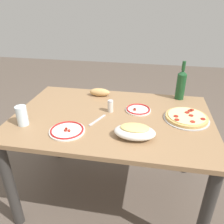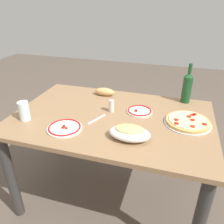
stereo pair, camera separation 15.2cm
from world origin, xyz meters
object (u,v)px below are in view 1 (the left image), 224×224
object	(u,v)px
baked_pasta_dish	(135,131)
bread_loaf	(100,92)
pepperoni_pizza	(186,117)
water_glass	(22,116)
spice_shaker	(110,106)
dining_table	(112,130)
side_plate_far	(138,110)
side_plate_near	(67,130)
wine_bottle	(181,84)

from	to	relation	value
baked_pasta_dish	bread_loaf	world-z (taller)	baked_pasta_dish
pepperoni_pizza	water_glass	distance (m)	1.06
spice_shaker	baked_pasta_dish	bearing A→B (deg)	-55.99
baked_pasta_dish	dining_table	bearing A→B (deg)	127.14
pepperoni_pizza	side_plate_far	bearing A→B (deg)	168.02
side_plate_near	bread_loaf	xyz separation A→B (m)	(0.07, 0.57, 0.02)
baked_pasta_dish	spice_shaker	world-z (taller)	spice_shaker
dining_table	baked_pasta_dish	size ratio (longest dim) A/B	5.59
dining_table	water_glass	size ratio (longest dim) A/B	10.56
pepperoni_pizza	side_plate_near	world-z (taller)	pepperoni_pizza
baked_pasta_dish	bread_loaf	xyz separation A→B (m)	(-0.34, 0.55, -0.01)
pepperoni_pizza	wine_bottle	bearing A→B (deg)	93.52
dining_table	bread_loaf	xyz separation A→B (m)	(-0.16, 0.32, 0.15)
side_plate_far	side_plate_near	bearing A→B (deg)	-138.31
dining_table	wine_bottle	xyz separation A→B (m)	(0.47, 0.38, 0.24)
dining_table	pepperoni_pizza	distance (m)	0.51
dining_table	side_plate_near	size ratio (longest dim) A/B	6.21
bread_loaf	side_plate_near	bearing A→B (deg)	-97.02
spice_shaker	water_glass	bearing A→B (deg)	-151.74
side_plate_far	bread_loaf	bearing A→B (deg)	147.49
dining_table	baked_pasta_dish	bearing A→B (deg)	-52.86
dining_table	baked_pasta_dish	distance (m)	0.33
bread_loaf	spice_shaker	bearing A→B (deg)	-61.97
pepperoni_pizza	bread_loaf	bearing A→B (deg)	156.90
dining_table	spice_shaker	size ratio (longest dim) A/B	15.43
wine_bottle	side_plate_far	bearing A→B (deg)	-138.24
water_glass	side_plate_near	bearing A→B (deg)	-5.97
pepperoni_pizza	water_glass	bearing A→B (deg)	-166.02
pepperoni_pizza	side_plate_far	size ratio (longest dim) A/B	1.66
spice_shaker	bread_loaf	bearing A→B (deg)	118.03
pepperoni_pizza	wine_bottle	size ratio (longest dim) A/B	0.99
dining_table	pepperoni_pizza	bearing A→B (deg)	4.89
water_glass	side_plate_near	size ratio (longest dim) A/B	0.59
baked_pasta_dish	water_glass	size ratio (longest dim) A/B	1.89
dining_table	spice_shaker	bearing A→B (deg)	110.01
dining_table	side_plate_far	distance (m)	0.24
baked_pasta_dish	side_plate_far	xyz separation A→B (m)	(-0.01, 0.34, -0.03)
wine_bottle	side_plate_near	distance (m)	0.95
side_plate_near	side_plate_far	bearing A→B (deg)	41.69
dining_table	side_plate_near	xyz separation A→B (m)	(-0.23, -0.25, 0.12)
dining_table	wine_bottle	distance (m)	0.65
pepperoni_pizza	baked_pasta_dish	distance (m)	0.42
pepperoni_pizza	wine_bottle	distance (m)	0.36
wine_bottle	side_plate_near	xyz separation A→B (m)	(-0.70, -0.63, -0.11)
side_plate_near	baked_pasta_dish	bearing A→B (deg)	2.05
wine_bottle	pepperoni_pizza	bearing A→B (deg)	-86.48
pepperoni_pizza	side_plate_far	world-z (taller)	pepperoni_pizza
pepperoni_pizza	bread_loaf	world-z (taller)	bread_loaf
side_plate_near	water_glass	bearing A→B (deg)	174.03
pepperoni_pizza	water_glass	world-z (taller)	water_glass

